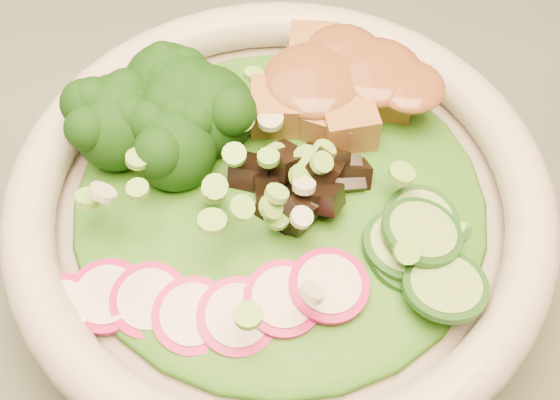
# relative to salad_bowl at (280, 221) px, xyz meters

# --- Properties ---
(salad_bowl) EXTENTS (0.28, 0.28, 0.08)m
(salad_bowl) POSITION_rel_salad_bowl_xyz_m (0.00, 0.00, 0.00)
(salad_bowl) COLOR beige
(salad_bowl) RESTS_ON dining_table
(lettuce_bed) EXTENTS (0.21, 0.21, 0.02)m
(lettuce_bed) POSITION_rel_salad_bowl_xyz_m (-0.00, 0.00, 0.02)
(lettuce_bed) COLOR #195612
(lettuce_bed) RESTS_ON salad_bowl
(broccoli_florets) EXTENTS (0.09, 0.08, 0.05)m
(broccoli_florets) POSITION_rel_salad_bowl_xyz_m (-0.06, 0.03, 0.04)
(broccoli_florets) COLOR black
(broccoli_florets) RESTS_ON salad_bowl
(radish_slices) EXTENTS (0.12, 0.06, 0.02)m
(radish_slices) POSITION_rel_salad_bowl_xyz_m (-0.03, -0.06, 0.03)
(radish_slices) COLOR #B30D59
(radish_slices) RESTS_ON salad_bowl
(cucumber_slices) EXTENTS (0.08, 0.08, 0.04)m
(cucumber_slices) POSITION_rel_salad_bowl_xyz_m (0.06, -0.03, 0.03)
(cucumber_slices) COLOR #9DC36C
(cucumber_slices) RESTS_ON salad_bowl
(mushroom_heap) EXTENTS (0.08, 0.08, 0.04)m
(mushroom_heap) POSITION_rel_salad_bowl_xyz_m (0.01, 0.01, 0.04)
(mushroom_heap) COLOR black
(mushroom_heap) RESTS_ON salad_bowl
(tofu_cubes) EXTENTS (0.10, 0.07, 0.04)m
(tofu_cubes) POSITION_rel_salad_bowl_xyz_m (0.03, 0.06, 0.03)
(tofu_cubes) COLOR #9D6334
(tofu_cubes) RESTS_ON salad_bowl
(peanut_sauce) EXTENTS (0.07, 0.06, 0.02)m
(peanut_sauce) POSITION_rel_salad_bowl_xyz_m (0.03, 0.06, 0.05)
(peanut_sauce) COLOR brown
(peanut_sauce) RESTS_ON tofu_cubes
(scallion_garnish) EXTENTS (0.20, 0.20, 0.02)m
(scallion_garnish) POSITION_rel_salad_bowl_xyz_m (-0.00, 0.00, 0.05)
(scallion_garnish) COLOR #75BF43
(scallion_garnish) RESTS_ON salad_bowl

